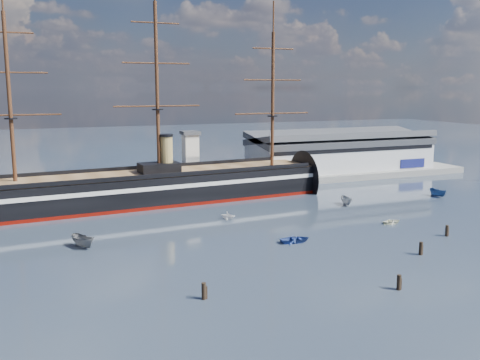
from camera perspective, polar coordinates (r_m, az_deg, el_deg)
name	(u,v)px	position (r m, az deg, el deg)	size (l,w,h in m)	color
ground	(222,216)	(123.51, -1.98, -3.83)	(600.00, 600.00, 0.00)	#243042
quay	(211,186)	(159.96, -3.16, -0.69)	(180.00, 18.00, 2.00)	slate
warehouse	(341,151)	(183.54, 10.68, 3.03)	(63.00, 21.00, 11.60)	#B7BABC
quay_tower	(191,156)	(153.47, -5.29, 2.52)	(5.00, 5.00, 15.00)	silver
warship	(145,188)	(137.84, -10.07, -0.82)	(113.41, 22.40, 53.94)	black
motorboat_a	(83,248)	(103.49, -16.36, -6.94)	(7.46, 2.74, 2.99)	slate
motorboat_b	(295,242)	(103.16, 5.90, -6.63)	(3.66, 1.46, 1.71)	navy
motorboat_c	(347,205)	(137.23, 11.29, -2.63)	(6.54, 2.40, 2.62)	gray
motorboat_d	(228,219)	(120.35, -1.29, -4.19)	(5.33, 2.31, 1.95)	white
motorboat_e	(392,223)	(121.11, 15.92, -4.48)	(2.69, 1.07, 1.25)	white
motorboat_f	(438,197)	(154.60, 20.33, -1.66)	(6.50, 2.38, 2.60)	navy
piling_near_left	(204,299)	(76.49, -3.88, -12.58)	(0.64, 0.64, 3.13)	black
piling_near_mid	(399,290)	(82.92, 16.55, -11.17)	(0.64, 0.64, 3.00)	black
piling_near_right	(420,255)	(100.43, 18.69, -7.57)	(0.64, 0.64, 3.06)	black
piling_far_right	(446,236)	(114.41, 21.16, -5.61)	(0.64, 0.64, 2.97)	black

